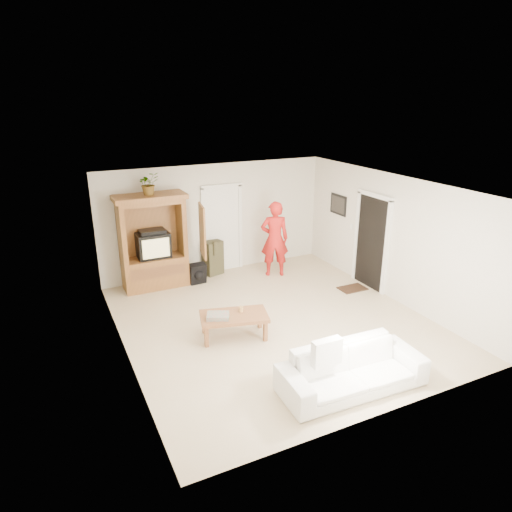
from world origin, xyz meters
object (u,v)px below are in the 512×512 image
at_px(armoire, 154,248).
at_px(man, 275,239).
at_px(sofa, 352,369).
at_px(coffee_table, 234,318).

height_order(armoire, man, armoire).
bearing_deg(man, sofa, 97.49).
height_order(sofa, coffee_table, sofa).
xyz_separation_m(armoire, sofa, (1.63, -5.00, -0.59)).
bearing_deg(armoire, man, -11.45).
relative_size(sofa, coffee_table, 1.67).
relative_size(man, sofa, 0.83).
height_order(man, coffee_table, man).
height_order(man, sofa, man).
xyz_separation_m(sofa, coffee_table, (-0.96, 2.13, 0.07)).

